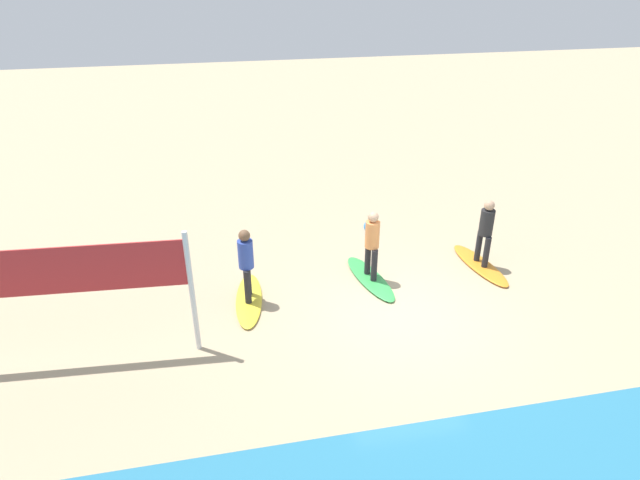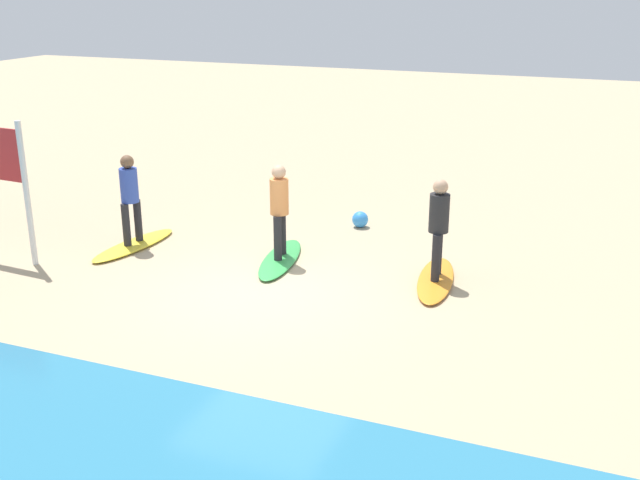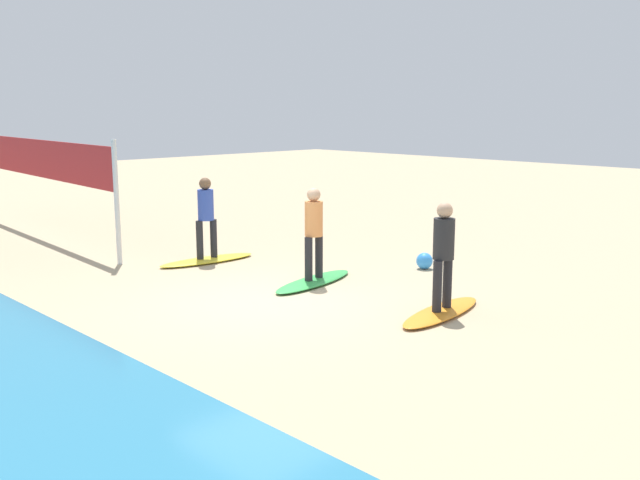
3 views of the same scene
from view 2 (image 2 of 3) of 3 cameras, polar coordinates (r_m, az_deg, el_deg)
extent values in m
plane|color=tan|center=(12.14, -4.19, -3.91)|extent=(60.00, 60.00, 0.00)
ellipsoid|color=orange|center=(12.62, 8.60, -2.94)|extent=(0.85, 2.16, 0.09)
cylinder|color=#232328|center=(12.32, 8.63, -1.33)|extent=(0.14, 0.14, 0.78)
cylinder|color=#232328|center=(12.62, 8.77, -0.84)|extent=(0.14, 0.14, 0.78)
cylinder|color=#262628|center=(12.25, 8.86, 1.99)|extent=(0.32, 0.32, 0.62)
sphere|color=tan|center=(12.13, 8.96, 3.93)|extent=(0.24, 0.24, 0.24)
ellipsoid|color=green|center=(13.40, -2.97, -1.42)|extent=(0.95, 2.17, 0.09)
cylinder|color=#232328|center=(13.11, -3.17, 0.12)|extent=(0.14, 0.14, 0.78)
cylinder|color=#232328|center=(13.40, -2.84, 0.55)|extent=(0.14, 0.14, 0.78)
cylinder|color=#E58C4C|center=(13.05, -3.05, 3.25)|extent=(0.32, 0.32, 0.62)
sphere|color=tan|center=(12.94, -3.09, 5.09)|extent=(0.24, 0.24, 0.24)
ellipsoid|color=yellow|center=(14.49, -13.67, -0.36)|extent=(0.78, 2.15, 0.09)
cylinder|color=#232328|center=(14.25, -14.23, 1.10)|extent=(0.14, 0.14, 0.78)
cylinder|color=#232328|center=(14.47, -13.39, 1.45)|extent=(0.14, 0.14, 0.78)
cylinder|color=#334CAD|center=(14.17, -14.03, 3.98)|extent=(0.32, 0.32, 0.62)
sphere|color=brown|center=(14.07, -14.17, 5.67)|extent=(0.24, 0.24, 0.24)
cylinder|color=silver|center=(13.79, -20.98, 3.17)|extent=(0.10, 0.10, 2.50)
sphere|color=#338CE5|center=(15.21, 3.01, 1.54)|extent=(0.32, 0.32, 0.32)
camera|label=1|loc=(8.88, -66.35, 21.73)|focal=30.83mm
camera|label=3|loc=(4.88, 67.85, -12.65)|focal=39.65mm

